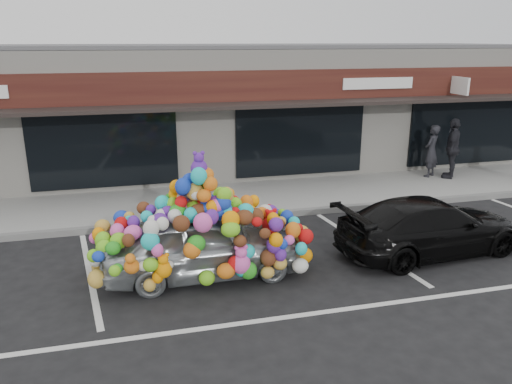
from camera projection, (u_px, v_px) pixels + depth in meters
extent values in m
plane|color=black|center=(248.00, 262.00, 10.51)|extent=(90.00, 90.00, 0.00)
cube|color=silver|center=(193.00, 109.00, 17.77)|extent=(24.00, 6.00, 4.20)
cube|color=#59595B|center=(191.00, 46.00, 17.14)|extent=(24.00, 6.00, 0.12)
cube|color=black|center=(205.00, 87.00, 14.61)|extent=(24.00, 0.18, 0.90)
cube|color=black|center=(208.00, 106.00, 14.27)|extent=(24.00, 1.20, 0.10)
cube|color=white|center=(459.00, 86.00, 16.11)|extent=(0.08, 0.95, 0.55)
cube|color=white|center=(378.00, 83.00, 15.78)|extent=(2.40, 0.04, 0.35)
cube|color=black|center=(104.00, 149.00, 14.46)|extent=(4.20, 0.12, 2.30)
cube|color=black|center=(300.00, 139.00, 15.85)|extent=(4.20, 0.12, 2.30)
cube|color=black|center=(464.00, 131.00, 17.25)|extent=(4.20, 0.12, 2.30)
cube|color=#9B9B96|center=(216.00, 201.00, 14.20)|extent=(26.00, 3.00, 0.15)
cube|color=slate|center=(226.00, 219.00, 12.81)|extent=(26.00, 0.18, 0.16)
cube|color=silver|center=(90.00, 274.00, 9.95)|extent=(0.73, 4.37, 0.01)
cube|color=silver|center=(366.00, 245.00, 11.35)|extent=(0.73, 4.37, 0.01)
cube|color=silver|center=(387.00, 303.00, 8.84)|extent=(14.00, 0.12, 0.01)
imported|color=#969CA0|center=(202.00, 244.00, 9.76)|extent=(1.59, 3.89, 1.32)
ellipsoid|color=red|center=(200.00, 187.00, 9.42)|extent=(1.18, 1.64, 0.99)
sphere|color=#FFA811|center=(271.00, 225.00, 9.85)|extent=(0.34, 0.34, 0.34)
sphere|color=blue|center=(241.00, 264.00, 9.14)|extent=(0.36, 0.36, 0.36)
sphere|color=green|center=(158.00, 234.00, 10.38)|extent=(0.30, 0.30, 0.30)
sphere|color=#FA5FC4|center=(199.00, 164.00, 9.29)|extent=(0.32, 0.32, 0.32)
sphere|color=orange|center=(140.00, 232.00, 9.49)|extent=(0.30, 0.30, 0.30)
imported|color=black|center=(430.00, 226.00, 10.80)|extent=(2.10, 4.35, 1.22)
imported|color=#232328|center=(431.00, 151.00, 16.22)|extent=(0.74, 0.69, 1.71)
imported|color=#242126|center=(453.00, 148.00, 16.04)|extent=(1.17, 1.11, 1.94)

